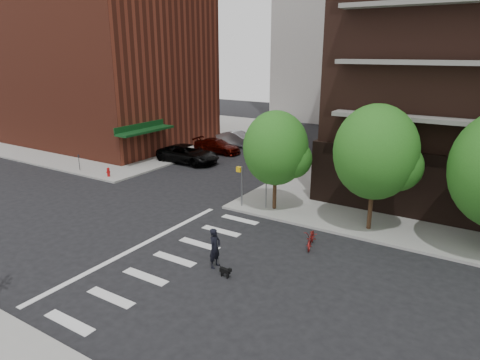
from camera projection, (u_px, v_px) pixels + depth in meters
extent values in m
plane|color=black|center=(131.00, 245.00, 22.38)|extent=(120.00, 120.00, 0.00)
cube|color=gray|center=(130.00, 130.00, 53.87)|extent=(31.00, 33.00, 0.15)
cube|color=silver|center=(69.00, 323.00, 15.99)|extent=(2.40, 0.50, 0.01)
cube|color=silver|center=(111.00, 297.00, 17.61)|extent=(2.40, 0.50, 0.01)
cube|color=silver|center=(145.00, 277.00, 19.23)|extent=(2.40, 0.50, 0.01)
cube|color=silver|center=(175.00, 259.00, 20.85)|extent=(2.40, 0.50, 0.01)
cube|color=silver|center=(199.00, 244.00, 22.46)|extent=(2.40, 0.50, 0.01)
cube|color=silver|center=(221.00, 231.00, 24.08)|extent=(2.40, 0.50, 0.01)
cube|color=silver|center=(240.00, 220.00, 25.70)|extent=(2.40, 0.50, 0.01)
cube|color=silver|center=(138.00, 247.00, 22.12)|extent=(0.30, 13.00, 0.01)
cube|color=maroon|center=(101.00, 46.00, 45.22)|extent=(20.00, 15.00, 20.00)
cube|color=#0C3814|center=(146.00, 131.00, 37.81)|extent=(1.40, 6.00, 0.20)
cylinder|color=#301E11|center=(275.00, 191.00, 26.84)|extent=(0.24, 0.24, 2.30)
sphere|color=#235B19|center=(276.00, 148.00, 26.04)|extent=(4.00, 4.00, 4.00)
cylinder|color=#301E11|center=(370.00, 207.00, 23.73)|extent=(0.24, 0.24, 2.60)
sphere|color=#235B19|center=(376.00, 152.00, 22.83)|extent=(4.50, 4.50, 4.50)
cylinder|color=slate|center=(242.00, 186.00, 27.25)|extent=(0.10, 0.10, 2.60)
cube|color=gold|center=(239.00, 169.00, 27.03)|extent=(0.32, 0.25, 0.32)
cylinder|color=slate|center=(266.00, 191.00, 26.95)|extent=(0.08, 0.08, 2.20)
cube|color=gold|center=(265.00, 178.00, 26.56)|extent=(0.64, 0.02, 0.64)
cylinder|color=#A50C0C|center=(108.00, 173.00, 33.92)|extent=(0.22, 0.22, 0.60)
sphere|color=#A50C0C|center=(108.00, 169.00, 33.83)|extent=(0.24, 0.24, 0.24)
cylinder|color=black|center=(79.00, 164.00, 35.63)|extent=(0.05, 0.05, 1.10)
cube|color=black|center=(78.00, 156.00, 35.44)|extent=(0.10, 0.08, 0.22)
imported|color=black|center=(188.00, 154.00, 38.45)|extent=(2.77, 5.89, 1.63)
imported|color=#360602|center=(217.00, 146.00, 42.17)|extent=(2.23, 4.96, 1.41)
imported|color=#9B9EA3|center=(238.00, 139.00, 45.13)|extent=(1.86, 4.88, 1.59)
imported|color=maroon|center=(311.00, 238.00, 22.03)|extent=(1.11, 1.97, 0.98)
imported|color=black|center=(215.00, 248.00, 19.85)|extent=(0.71, 0.47, 1.93)
cube|color=black|center=(225.00, 271.00, 19.11)|extent=(0.52, 0.22, 0.20)
cube|color=black|center=(230.00, 270.00, 18.91)|extent=(0.16, 0.13, 0.15)
cylinder|color=black|center=(228.00, 275.00, 19.13)|extent=(0.05, 0.05, 0.22)
cylinder|color=black|center=(222.00, 274.00, 19.21)|extent=(0.05, 0.05, 0.22)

